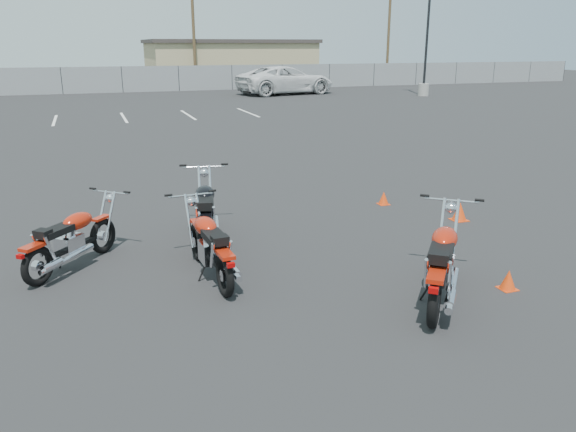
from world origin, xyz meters
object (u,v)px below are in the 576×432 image
object	(u,v)px
motorcycle_front_red	(72,240)
motorcycle_third_red	(210,246)
motorcycle_rear_red	(442,263)
white_van	(286,72)
motorcycle_second_black	(206,213)

from	to	relation	value
motorcycle_front_red	motorcycle_third_red	distance (m)	2.14
motorcycle_front_red	motorcycle_rear_red	xyz separation A→B (m)	(4.57, -2.81, 0.06)
motorcycle_third_red	white_van	size ratio (longest dim) A/B	0.27
motorcycle_second_black	motorcycle_rear_red	size ratio (longest dim) A/B	1.12
motorcycle_second_black	white_van	xyz separation A→B (m)	(11.36, 28.13, 0.96)
motorcycle_second_black	white_van	distance (m)	30.36
motorcycle_third_red	motorcycle_rear_red	bearing A→B (deg)	-33.62
motorcycle_front_red	motorcycle_second_black	size ratio (longest dim) A/B	0.78
white_van	motorcycle_third_red	bearing A→B (deg)	147.31
motorcycle_third_red	motorcycle_rear_red	xyz separation A→B (m)	(2.68, -1.78, 0.05)
motorcycle_front_red	motorcycle_third_red	bearing A→B (deg)	-28.49
motorcycle_front_red	motorcycle_second_black	world-z (taller)	motorcycle_second_black
motorcycle_third_red	white_van	xyz separation A→B (m)	(11.62, 29.67, 1.01)
motorcycle_second_black	motorcycle_rear_red	world-z (taller)	motorcycle_rear_red
motorcycle_rear_red	motorcycle_front_red	bearing A→B (deg)	148.43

